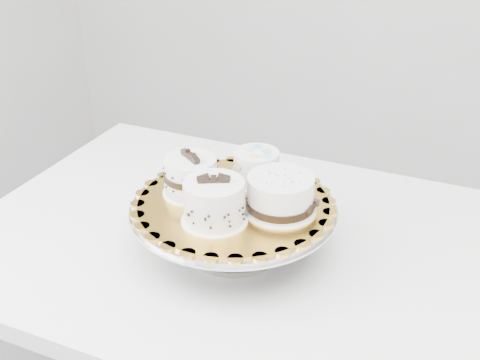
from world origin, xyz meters
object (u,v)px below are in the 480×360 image
at_px(cake_board, 234,203).
at_px(cake_ribbon, 281,195).
at_px(cake_stand, 234,219).
at_px(cake_swirl, 214,203).
at_px(cake_banded, 191,177).
at_px(cake_dots, 256,167).
at_px(table, 258,273).

height_order(cake_board, cake_ribbon, cake_ribbon).
distance_m(cake_stand, cake_swirl, 0.11).
xyz_separation_m(cake_stand, cake_board, (0.00, -0.00, 0.04)).
xyz_separation_m(cake_banded, cake_ribbon, (0.18, 0.01, -0.00)).
bearing_deg(cake_banded, cake_dots, 76.06).
height_order(cake_board, cake_banded, cake_banded).
relative_size(cake_banded, cake_dots, 1.23).
height_order(table, cake_stand, cake_stand).
bearing_deg(table, cake_board, -121.52).
height_order(cake_swirl, cake_ribbon, cake_swirl).
distance_m(cake_banded, cake_ribbon, 0.18).
height_order(table, cake_swirl, cake_swirl).
distance_m(cake_swirl, cake_ribbon, 0.12).
bearing_deg(table, cake_dots, 122.02).
bearing_deg(cake_dots, table, -58.34).
distance_m(table, cake_board, 0.20).
height_order(table, cake_ribbon, cake_ribbon).
relative_size(cake_banded, cake_ribbon, 0.98).
xyz_separation_m(table, cake_board, (-0.03, -0.05, 0.19)).
relative_size(cake_swirl, cake_banded, 1.06).
xyz_separation_m(table, cake_stand, (-0.03, -0.05, 0.15)).
relative_size(table, cake_banded, 8.78).
distance_m(table, cake_swirl, 0.26).
bearing_deg(cake_dots, cake_swirl, -94.97).
height_order(cake_stand, cake_dots, cake_dots).
height_order(table, cake_banded, cake_banded).
height_order(cake_stand, cake_banded, cake_banded).
bearing_deg(cake_banded, cake_ribbon, 35.37).
bearing_deg(cake_swirl, cake_stand, 60.63).
relative_size(table, cake_board, 3.34).
xyz_separation_m(cake_stand, cake_ribbon, (0.09, 0.01, 0.07)).
distance_m(cake_stand, cake_ribbon, 0.11).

